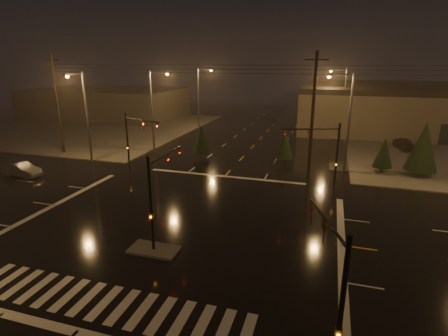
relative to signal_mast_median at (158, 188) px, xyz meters
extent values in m
plane|color=black|center=(0.00, 3.07, -3.75)|extent=(140.00, 140.00, 0.00)
cube|color=#4C4944|center=(-30.00, 33.07, -3.69)|extent=(36.00, 36.00, 0.12)
cube|color=#4C4944|center=(0.00, -0.93, -3.68)|extent=(3.00, 1.60, 0.15)
cube|color=beige|center=(0.00, -5.93, -3.75)|extent=(15.00, 2.60, 0.01)
cube|color=beige|center=(0.00, -7.93, -3.75)|extent=(16.00, 0.50, 0.01)
cube|color=beige|center=(0.00, 14.07, -3.75)|extent=(16.00, 0.50, 0.01)
cube|color=#403B38|center=(-35.00, 45.07, -0.95)|extent=(30.00, 18.00, 5.60)
cylinder|color=black|center=(0.00, -0.93, -0.75)|extent=(0.18, 0.18, 6.00)
cylinder|color=black|center=(0.00, 1.32, 1.75)|extent=(0.12, 4.50, 0.12)
imported|color=#594707|center=(0.00, 3.35, 1.70)|extent=(0.16, 0.20, 1.00)
cube|color=#594707|center=(0.00, -0.93, -1.45)|extent=(0.25, 0.18, 0.35)
cylinder|color=black|center=(10.50, 13.57, -0.75)|extent=(0.18, 0.18, 6.00)
cylinder|color=black|center=(8.15, 12.72, 1.75)|extent=(4.74, 1.82, 0.12)
imported|color=#594707|center=(6.04, 11.95, 1.70)|extent=(0.24, 0.22, 1.00)
cube|color=#594707|center=(10.50, 13.57, -1.45)|extent=(0.25, 0.18, 0.35)
cylinder|color=black|center=(-10.50, 13.57, -0.75)|extent=(0.18, 0.18, 6.00)
cylinder|color=black|center=(-8.15, 12.72, 1.75)|extent=(4.74, 1.82, 0.12)
imported|color=#594707|center=(-6.04, 11.95, 1.70)|extent=(0.24, 0.22, 1.00)
cube|color=#594707|center=(-10.50, 13.57, -1.45)|extent=(0.25, 0.18, 0.35)
cylinder|color=black|center=(10.50, -7.43, -0.75)|extent=(0.18, 0.18, 6.00)
cylinder|color=black|center=(9.82, -5.55, 1.75)|extent=(1.48, 3.80, 0.12)
imported|color=#594707|center=(9.20, -3.86, 1.70)|extent=(0.22, 0.24, 1.00)
cube|color=#594707|center=(10.50, -7.43, -1.45)|extent=(0.25, 0.18, 0.35)
cylinder|color=#38383A|center=(-11.50, 21.07, 1.25)|extent=(0.24, 0.24, 10.00)
cylinder|color=#38383A|center=(-10.30, 21.07, 6.05)|extent=(2.40, 0.14, 0.14)
cube|color=#38383A|center=(-9.20, 21.07, 6.00)|extent=(0.70, 0.30, 0.18)
sphere|color=orange|center=(-9.20, 21.07, 5.87)|extent=(0.32, 0.32, 0.32)
cylinder|color=#38383A|center=(-11.50, 37.07, 1.25)|extent=(0.24, 0.24, 10.00)
cylinder|color=#38383A|center=(-10.30, 37.07, 6.05)|extent=(2.40, 0.14, 0.14)
cube|color=#38383A|center=(-9.20, 37.07, 6.00)|extent=(0.70, 0.30, 0.18)
sphere|color=orange|center=(-9.20, 37.07, 5.87)|extent=(0.32, 0.32, 0.32)
cylinder|color=#38383A|center=(11.50, 19.07, 1.25)|extent=(0.24, 0.24, 10.00)
cylinder|color=#38383A|center=(10.30, 19.07, 6.05)|extent=(2.40, 0.14, 0.14)
cube|color=#38383A|center=(9.20, 19.07, 6.00)|extent=(0.70, 0.30, 0.18)
sphere|color=orange|center=(9.20, 19.07, 5.87)|extent=(0.32, 0.32, 0.32)
cylinder|color=#38383A|center=(11.50, 39.07, 1.25)|extent=(0.24, 0.24, 10.00)
cylinder|color=#38383A|center=(10.30, 39.07, 6.05)|extent=(2.40, 0.14, 0.14)
cube|color=#38383A|center=(9.20, 39.07, 6.00)|extent=(0.70, 0.30, 0.18)
sphere|color=orange|center=(9.20, 39.07, 5.87)|extent=(0.32, 0.32, 0.32)
cylinder|color=#38383A|center=(-16.00, 14.57, 1.25)|extent=(0.24, 0.24, 10.00)
cylinder|color=#38383A|center=(-16.00, 13.37, 6.05)|extent=(0.14, 2.40, 0.14)
cube|color=#38383A|center=(-16.00, 12.27, 6.00)|extent=(0.30, 0.70, 0.18)
sphere|color=orange|center=(-16.00, 12.27, 5.87)|extent=(0.32, 0.32, 0.32)
cylinder|color=black|center=(-22.00, 17.07, 2.25)|extent=(0.32, 0.32, 12.00)
cube|color=black|center=(-22.00, 17.07, 7.45)|extent=(2.20, 0.12, 0.12)
cylinder|color=black|center=(8.00, 17.07, 2.25)|extent=(0.32, 0.32, 12.00)
cube|color=black|center=(8.00, 17.07, 7.45)|extent=(2.20, 0.12, 0.12)
cylinder|color=black|center=(15.17, 19.70, -3.40)|extent=(0.18, 0.18, 0.70)
cone|color=black|center=(15.17, 19.70, -1.54)|extent=(1.94, 1.94, 3.03)
cylinder|color=black|center=(18.62, 19.72, -3.40)|extent=(0.18, 0.18, 0.70)
cone|color=black|center=(18.62, 19.72, -0.67)|extent=(3.05, 3.05, 4.77)
cylinder|color=black|center=(-4.62, 19.76, -3.40)|extent=(0.18, 0.18, 0.70)
cone|color=black|center=(-4.62, 19.76, -1.43)|extent=(2.08, 2.08, 3.24)
cylinder|color=black|center=(5.12, 20.33, -3.40)|extent=(0.18, 0.18, 0.70)
cone|color=black|center=(5.12, 20.33, -1.55)|extent=(1.93, 1.93, 3.01)
imported|color=black|center=(19.20, 31.12, -2.99)|extent=(2.63, 4.73, 1.52)
imported|color=#575A5F|center=(-19.46, 8.29, -3.06)|extent=(4.31, 1.93, 1.37)
camera|label=1|loc=(9.58, -17.76, 7.36)|focal=28.00mm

